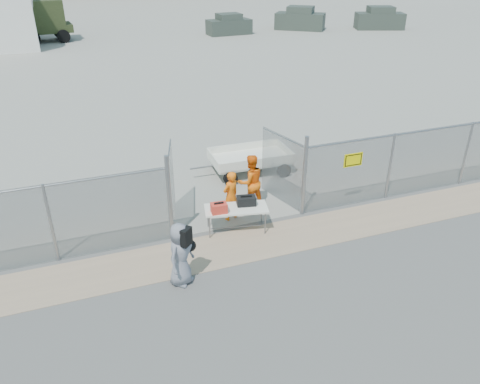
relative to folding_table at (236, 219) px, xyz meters
name	(u,v)px	position (x,y,z in m)	size (l,w,h in m)	color
ground	(267,264)	(0.19, -1.78, -0.37)	(160.00, 160.00, 0.00)	#545353
tarmac_inside	(104,28)	(0.19, 40.22, -0.37)	(160.00, 80.00, 0.01)	gray
dirt_strip	(252,243)	(0.19, -0.78, -0.37)	(44.00, 1.60, 0.01)	tan
chain_link_fence	(240,192)	(0.19, 0.22, 0.73)	(40.00, 0.20, 2.20)	gray
folding_table	(236,219)	(0.00, 0.00, 0.00)	(1.75, 0.73, 0.75)	white
orange_bag	(219,208)	(-0.52, -0.08, 0.51)	(0.43, 0.29, 0.27)	#F03C2B
black_duffel	(246,201)	(0.32, 0.07, 0.50)	(0.53, 0.31, 0.25)	black
security_worker_left	(231,196)	(0.07, 0.67, 0.40)	(0.56, 0.37, 1.55)	orange
security_worker_right	(250,182)	(0.87, 1.16, 0.50)	(0.85, 0.66, 1.74)	orange
visitor	(180,254)	(-2.01, -1.74, 0.44)	(0.79, 0.52, 1.62)	gray
utility_trailer	(250,161)	(1.79, 3.55, 0.06)	(3.61, 1.86, 0.87)	white
military_truck	(27,22)	(-6.46, 33.88, 1.29)	(6.99, 2.58, 3.33)	#2E381B
parked_vehicle_near	(229,24)	(10.69, 32.05, 0.53)	(3.98, 1.80, 1.80)	#374138
parked_vehicle_mid	(300,18)	(18.10, 32.39, 0.68)	(4.65, 2.10, 2.10)	#374138
parked_vehicle_far	(380,18)	(25.60, 30.07, 0.66)	(4.56, 2.06, 2.06)	#374138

